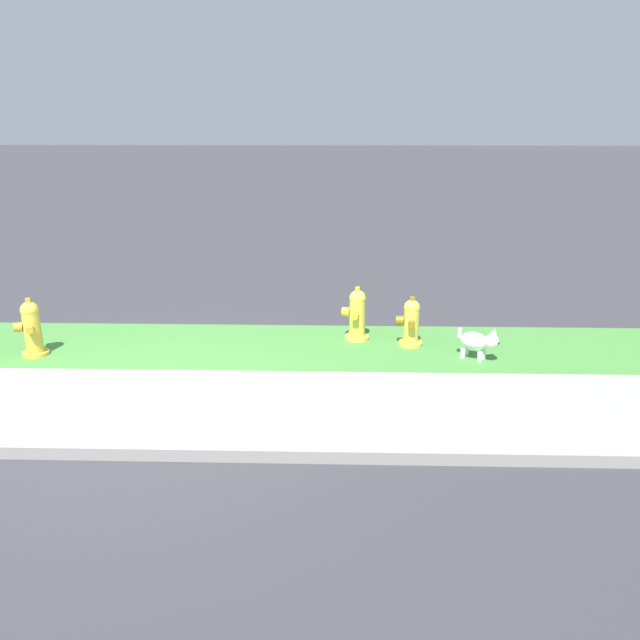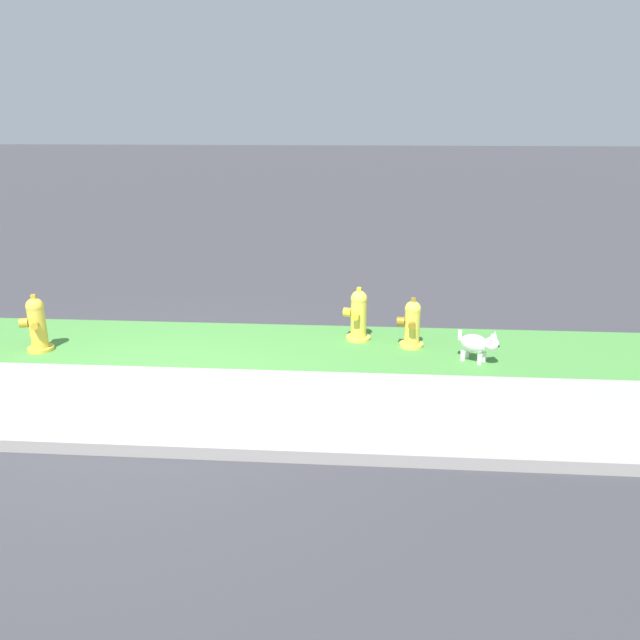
% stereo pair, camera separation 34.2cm
% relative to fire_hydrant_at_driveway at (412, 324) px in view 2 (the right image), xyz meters
% --- Properties ---
extents(ground_plane, '(120.00, 120.00, 0.00)m').
position_rel_fire_hydrant_at_driveway_xyz_m(ground_plane, '(-2.94, -1.89, -0.32)').
color(ground_plane, '#38383D').
extents(sidewalk_pavement, '(18.00, 1.88, 0.01)m').
position_rel_fire_hydrant_at_driveway_xyz_m(sidewalk_pavement, '(-2.94, -1.89, -0.31)').
color(sidewalk_pavement, '#9E9993').
rests_on(sidewalk_pavement, ground).
extents(grass_verge, '(18.00, 1.72, 0.01)m').
position_rel_fire_hydrant_at_driveway_xyz_m(grass_verge, '(-2.94, -0.09, -0.31)').
color(grass_verge, '#47893D').
rests_on(grass_verge, ground).
extents(street_curb, '(18.00, 0.16, 0.12)m').
position_rel_fire_hydrant_at_driveway_xyz_m(street_curb, '(-2.94, -2.91, -0.26)').
color(street_curb, '#9E9993').
rests_on(street_curb, ground).
extents(fire_hydrant_at_driveway, '(0.36, 0.39, 0.67)m').
position_rel_fire_hydrant_at_driveway_xyz_m(fire_hydrant_at_driveway, '(0.00, 0.00, 0.00)').
color(fire_hydrant_at_driveway, yellow).
rests_on(fire_hydrant_at_driveway, ground).
extents(fire_hydrant_far_end, '(0.38, 0.40, 0.73)m').
position_rel_fire_hydrant_at_driveway_xyz_m(fire_hydrant_far_end, '(-0.70, 0.22, 0.03)').
color(fire_hydrant_far_end, yellow).
rests_on(fire_hydrant_far_end, ground).
extents(fire_hydrant_near_corner, '(0.38, 0.40, 0.75)m').
position_rel_fire_hydrant_at_driveway_xyz_m(fire_hydrant_near_corner, '(-4.78, -0.49, 0.04)').
color(fire_hydrant_near_corner, gold).
rests_on(fire_hydrant_near_corner, ground).
extents(small_white_dog, '(0.48, 0.39, 0.43)m').
position_rel_fire_hydrant_at_driveway_xyz_m(small_white_dog, '(0.78, -0.48, -0.08)').
color(small_white_dog, white).
rests_on(small_white_dog, ground).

